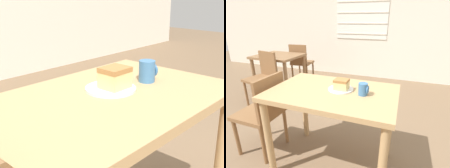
# 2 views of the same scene
# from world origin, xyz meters

# --- Properties ---
(dining_table_near) EXTENTS (1.06, 0.70, 0.78)m
(dining_table_near) POSITION_xyz_m (-0.07, 0.10, 0.66)
(dining_table_near) COLOR tan
(dining_table_near) RESTS_ON ground_plane
(plate) EXTENTS (0.22, 0.22, 0.01)m
(plate) POSITION_xyz_m (-0.01, 0.14, 0.78)
(plate) COLOR white
(plate) RESTS_ON dining_table_near
(cake_slice) EXTENTS (0.11, 0.10, 0.09)m
(cake_slice) POSITION_xyz_m (-0.00, 0.13, 0.83)
(cake_slice) COLOR #E0C67F
(cake_slice) RESTS_ON plate
(coffee_mug) EXTENTS (0.08, 0.07, 0.10)m
(coffee_mug) POSITION_xyz_m (0.19, 0.10, 0.83)
(coffee_mug) COLOR teal
(coffee_mug) RESTS_ON dining_table_near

